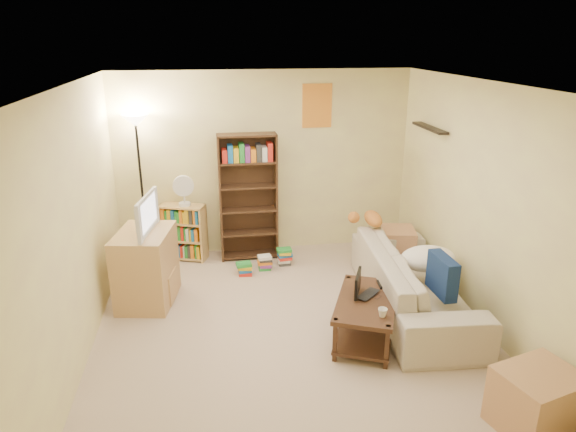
{
  "coord_description": "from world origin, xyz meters",
  "views": [
    {
      "loc": [
        -0.77,
        -4.58,
        2.92
      ],
      "look_at": [
        0.07,
        0.63,
        1.05
      ],
      "focal_mm": 32.0,
      "sensor_mm": 36.0,
      "label": 1
    }
  ],
  "objects_px": {
    "tv_stand": "(146,267)",
    "sofa": "(413,281)",
    "coffee_table": "(366,313)",
    "laptop": "(372,296)",
    "mug": "(383,313)",
    "end_cabinet": "(537,400)",
    "desk_fan": "(184,189)",
    "tall_bookshelf": "(248,194)",
    "tabby_cat": "(370,218)",
    "short_bookshelf": "(183,232)",
    "side_table": "(395,248)",
    "television": "(141,214)",
    "floor_lamp": "(138,146)"
  },
  "relations": [
    {
      "from": "laptop",
      "to": "end_cabinet",
      "type": "distance_m",
      "value": 1.7
    },
    {
      "from": "coffee_table",
      "to": "tall_bookshelf",
      "type": "distance_m",
      "value": 2.5
    },
    {
      "from": "tv_stand",
      "to": "sofa",
      "type": "bearing_deg",
      "value": -2.16
    },
    {
      "from": "television",
      "to": "tall_bookshelf",
      "type": "distance_m",
      "value": 1.66
    },
    {
      "from": "coffee_table",
      "to": "short_bookshelf",
      "type": "relative_size",
      "value": 1.49
    },
    {
      "from": "tall_bookshelf",
      "to": "side_table",
      "type": "distance_m",
      "value": 2.08
    },
    {
      "from": "television",
      "to": "side_table",
      "type": "bearing_deg",
      "value": -71.51
    },
    {
      "from": "coffee_table",
      "to": "short_bookshelf",
      "type": "height_order",
      "value": "short_bookshelf"
    },
    {
      "from": "sofa",
      "to": "tall_bookshelf",
      "type": "distance_m",
      "value": 2.46
    },
    {
      "from": "desk_fan",
      "to": "end_cabinet",
      "type": "distance_m",
      "value": 4.65
    },
    {
      "from": "tabby_cat",
      "to": "desk_fan",
      "type": "xyz_separation_m",
      "value": [
        -2.28,
        0.84,
        0.24
      ]
    },
    {
      "from": "laptop",
      "to": "tall_bookshelf",
      "type": "relative_size",
      "value": 0.2
    },
    {
      "from": "laptop",
      "to": "tv_stand",
      "type": "height_order",
      "value": "tv_stand"
    },
    {
      "from": "sofa",
      "to": "tv_stand",
      "type": "xyz_separation_m",
      "value": [
        -2.94,
        0.65,
        0.09
      ]
    },
    {
      "from": "coffee_table",
      "to": "tv_stand",
      "type": "relative_size",
      "value": 1.35
    },
    {
      "from": "coffee_table",
      "to": "laptop",
      "type": "distance_m",
      "value": 0.18
    },
    {
      "from": "sofa",
      "to": "floor_lamp",
      "type": "relative_size",
      "value": 1.2
    },
    {
      "from": "mug",
      "to": "desk_fan",
      "type": "bearing_deg",
      "value": 125.46
    },
    {
      "from": "laptop",
      "to": "mug",
      "type": "distance_m",
      "value": 0.38
    },
    {
      "from": "short_bookshelf",
      "to": "desk_fan",
      "type": "distance_m",
      "value": 0.62
    },
    {
      "from": "short_bookshelf",
      "to": "end_cabinet",
      "type": "distance_m",
      "value": 4.65
    },
    {
      "from": "mug",
      "to": "tall_bookshelf",
      "type": "xyz_separation_m",
      "value": [
        -1.01,
        2.56,
        0.42
      ]
    },
    {
      "from": "tabby_cat",
      "to": "tall_bookshelf",
      "type": "bearing_deg",
      "value": 150.95
    },
    {
      "from": "tabby_cat",
      "to": "side_table",
      "type": "distance_m",
      "value": 0.7
    },
    {
      "from": "tabby_cat",
      "to": "sofa",
      "type": "bearing_deg",
      "value": -75.58
    },
    {
      "from": "sofa",
      "to": "mug",
      "type": "distance_m",
      "value": 1.09
    },
    {
      "from": "tall_bookshelf",
      "to": "end_cabinet",
      "type": "distance_m",
      "value": 4.15
    },
    {
      "from": "mug",
      "to": "tall_bookshelf",
      "type": "height_order",
      "value": "tall_bookshelf"
    },
    {
      "from": "tv_stand",
      "to": "laptop",
      "type": "bearing_deg",
      "value": -15.77
    },
    {
      "from": "tabby_cat",
      "to": "short_bookshelf",
      "type": "xyz_separation_m",
      "value": [
        -2.32,
        0.88,
        -0.38
      ]
    },
    {
      "from": "desk_fan",
      "to": "side_table",
      "type": "height_order",
      "value": "desk_fan"
    },
    {
      "from": "coffee_table",
      "to": "end_cabinet",
      "type": "relative_size",
      "value": 1.94
    },
    {
      "from": "side_table",
      "to": "tall_bookshelf",
      "type": "bearing_deg",
      "value": 162.12
    },
    {
      "from": "television",
      "to": "end_cabinet",
      "type": "distance_m",
      "value": 4.17
    },
    {
      "from": "tv_stand",
      "to": "short_bookshelf",
      "type": "relative_size",
      "value": 1.1
    },
    {
      "from": "sofa",
      "to": "desk_fan",
      "type": "bearing_deg",
      "value": 59.31
    },
    {
      "from": "tv_stand",
      "to": "desk_fan",
      "type": "bearing_deg",
      "value": 79.39
    },
    {
      "from": "tall_bookshelf",
      "to": "tabby_cat",
      "type": "bearing_deg",
      "value": -29.3
    },
    {
      "from": "sofa",
      "to": "tabby_cat",
      "type": "relative_size",
      "value": 4.45
    },
    {
      "from": "tabby_cat",
      "to": "end_cabinet",
      "type": "height_order",
      "value": "tabby_cat"
    },
    {
      "from": "tv_stand",
      "to": "tall_bookshelf",
      "type": "bearing_deg",
      "value": 50.22
    },
    {
      "from": "coffee_table",
      "to": "tall_bookshelf",
      "type": "bearing_deg",
      "value": 136.7
    },
    {
      "from": "short_bookshelf",
      "to": "tall_bookshelf",
      "type": "bearing_deg",
      "value": 14.68
    },
    {
      "from": "mug",
      "to": "end_cabinet",
      "type": "xyz_separation_m",
      "value": [
        0.89,
        -1.07,
        -0.24
      ]
    },
    {
      "from": "desk_fan",
      "to": "mug",
      "type": "bearing_deg",
      "value": -54.54
    },
    {
      "from": "mug",
      "to": "coffee_table",
      "type": "bearing_deg",
      "value": 97.33
    },
    {
      "from": "television",
      "to": "tall_bookshelf",
      "type": "xyz_separation_m",
      "value": [
        1.27,
        1.06,
        -0.16
      ]
    },
    {
      "from": "coffee_table",
      "to": "television",
      "type": "height_order",
      "value": "television"
    },
    {
      "from": "side_table",
      "to": "end_cabinet",
      "type": "relative_size",
      "value": 0.89
    },
    {
      "from": "laptop",
      "to": "short_bookshelf",
      "type": "height_order",
      "value": "short_bookshelf"
    }
  ]
}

